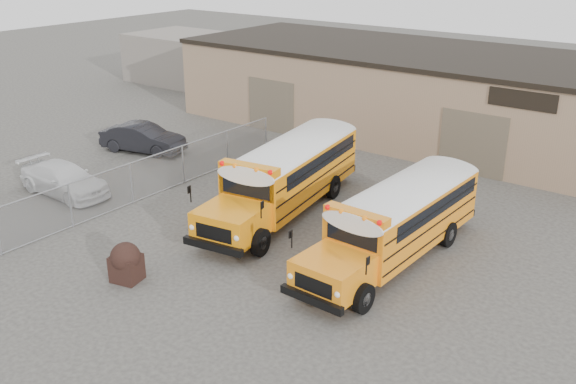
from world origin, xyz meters
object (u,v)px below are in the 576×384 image
Objects in this scene: car_white at (64,179)px; tarp_bundle at (126,261)px; car_dark at (143,138)px; school_bus_right at (466,173)px; school_bus_left at (346,134)px.

tarp_bundle is at bearing -113.68° from car_white.
school_bus_right is at bearing -95.36° from car_dark.
car_dark is (-16.39, -2.91, -0.81)m from school_bus_right.
school_bus_right is 17.15m from car_white.
car_dark is at bearing 15.31° from car_white.
school_bus_left is at bearing -38.47° from car_white.
school_bus_left is 10.67m from car_dark.
car_dark reaches higher than car_white.
school_bus_right is 1.99× the size of car_white.
tarp_bundle is 0.30× the size of car_dark.
car_dark is (-9.99, 9.45, 0.05)m from tarp_bundle.
school_bus_right is (6.68, -1.42, -0.12)m from school_bus_left.
tarp_bundle is 13.75m from car_dark.
school_bus_right reaches higher than car_dark.
school_bus_left is 6.83m from school_bus_right.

